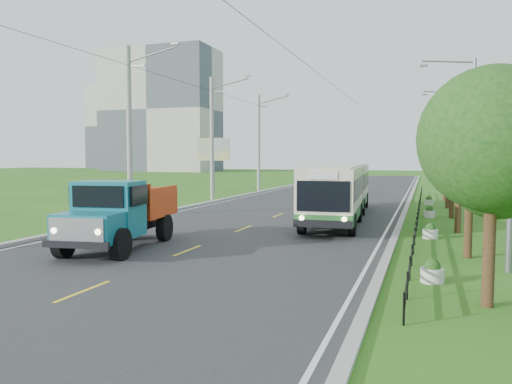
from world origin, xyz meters
The scene contains 30 objects.
ground centered at (0.00, 0.00, 0.00)m, with size 240.00×240.00×0.00m, color #286016.
road centered at (0.00, 20.00, 0.01)m, with size 14.00×120.00×0.02m, color #28282B.
curb_left centered at (-7.20, 20.00, 0.07)m, with size 0.40×120.00×0.15m, color #9E9E99.
curb_right centered at (7.15, 20.00, 0.05)m, with size 0.30×120.00×0.10m, color #9E9E99.
edge_line_left centered at (-6.65, 20.00, 0.02)m, with size 0.12×120.00×0.00m, color silver.
edge_line_right centered at (6.65, 20.00, 0.02)m, with size 0.12×120.00×0.00m, color silver.
centre_dash centered at (0.00, 0.00, 0.02)m, with size 0.12×2.20×0.00m, color yellow.
railing_right centered at (8.00, 14.00, 0.30)m, with size 0.04×40.00×0.60m, color black.
pole_near centered at (-8.26, 9.00, 5.09)m, with size 3.51×0.32×10.00m.
pole_mid centered at (-8.26, 21.00, 5.09)m, with size 3.51×0.32×10.00m.
pole_far centered at (-8.26, 33.00, 5.09)m, with size 3.51×0.32×10.00m.
tree_front centered at (9.86, -3.86, 3.72)m, with size 3.36×3.41×5.60m.
tree_second centered at (9.86, 2.14, 3.52)m, with size 3.18×3.26×5.30m.
tree_third centered at (9.86, 8.14, 3.99)m, with size 3.60×3.62×6.00m.
tree_fourth centered at (9.86, 14.14, 3.59)m, with size 3.24×3.31×5.40m.
tree_fifth centered at (9.86, 20.14, 3.85)m, with size 3.48×3.52×5.80m.
tree_back centered at (9.86, 26.14, 3.65)m, with size 3.30×3.36×5.50m.
streetlight_near centered at (10.64, 0.00, 4.90)m, with size 3.02×0.20×9.07m.
streetlight_mid centered at (10.64, 14.00, 4.90)m, with size 3.02×0.20×9.07m.
streetlight_far centered at (10.64, 28.00, 4.90)m, with size 3.02×0.20×9.07m.
planter_front centered at (8.60, -2.00, 0.29)m, with size 0.64×0.64×0.67m.
planter_near centered at (8.60, 6.00, 0.29)m, with size 0.64×0.64×0.67m.
planter_mid centered at (8.60, 14.00, 0.29)m, with size 0.64×0.64×0.67m.
planter_far centered at (8.60, 22.00, 0.29)m, with size 0.64×0.64×0.67m.
billboard_left centered at (-9.50, 24.00, 3.87)m, with size 3.00×0.20×5.20m.
billboard_right centered at (12.30, 20.00, 5.34)m, with size 0.24×6.00×7.30m.
apartment_near centered at (-55.00, 95.00, 15.00)m, with size 28.00×14.00×30.00m, color #B7B2A3.
apartment_far centered at (-80.00, 120.00, 13.00)m, with size 24.00×14.00×26.00m, color #B7B2A3.
bus centered at (3.77, 11.73, 1.80)m, with size 3.54×15.62×2.99m.
dump_truck centered at (-2.72, -0.30, 1.49)m, with size 3.20×6.52×2.63m.
Camera 1 is at (8.38, -16.61, 3.50)m, focal length 35.00 mm.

